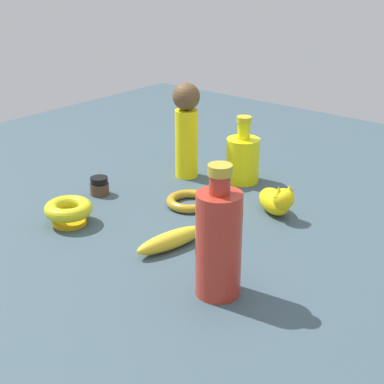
{
  "coord_description": "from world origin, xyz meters",
  "views": [
    {
      "loc": [
        0.76,
        -0.92,
        0.57
      ],
      "look_at": [
        0.0,
        0.0,
        0.06
      ],
      "focal_mm": 54.74,
      "sensor_mm": 36.0,
      "label": 1
    }
  ],
  "objects": [
    {
      "name": "nail_polish_jar",
      "position": [
        -0.26,
        -0.04,
        0.02
      ],
      "size": [
        0.05,
        0.05,
        0.04
      ],
      "color": "#4F3523",
      "rests_on": "ground"
    },
    {
      "name": "bottle_short",
      "position": [
        -0.04,
        0.25,
        0.06
      ],
      "size": [
        0.09,
        0.09,
        0.17
      ],
      "color": "yellow",
      "rests_on": "ground"
    },
    {
      "name": "cat_figurine",
      "position": [
        0.14,
        0.13,
        0.03
      ],
      "size": [
        0.13,
        0.1,
        0.08
      ],
      "color": "yellow",
      "rests_on": "ground"
    },
    {
      "name": "person_figure_adult",
      "position": [
        -0.18,
        0.19,
        0.13
      ],
      "size": [
        0.08,
        0.08,
        0.25
      ],
      "color": "yellow",
      "rests_on": "ground"
    },
    {
      "name": "bottle_tall",
      "position": [
        0.23,
        -0.21,
        0.1
      ],
      "size": [
        0.08,
        0.08,
        0.24
      ],
      "color": "#B33223",
      "rests_on": "ground"
    },
    {
      "name": "banana",
      "position": [
        0.06,
        -0.14,
        0.02
      ],
      "size": [
        0.07,
        0.17,
        0.04
      ],
      "primitive_type": "ellipsoid",
      "rotation": [
        0.0,
        0.0,
        4.51
      ],
      "color": "yellow",
      "rests_on": "ground"
    },
    {
      "name": "bowl",
      "position": [
        -0.19,
        -0.2,
        0.03
      ],
      "size": [
        0.11,
        0.11,
        0.05
      ],
      "color": "gold",
      "rests_on": "ground"
    },
    {
      "name": "ground",
      "position": [
        0.0,
        0.0,
        0.0
      ],
      "size": [
        2.0,
        2.0,
        0.0
      ],
      "primitive_type": "plane",
      "color": "#384C56"
    },
    {
      "name": "bangle",
      "position": [
        -0.05,
        0.05,
        0.01
      ],
      "size": [
        0.11,
        0.11,
        0.02
      ],
      "primitive_type": "torus",
      "color": "#B78C20",
      "rests_on": "ground"
    }
  ]
}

